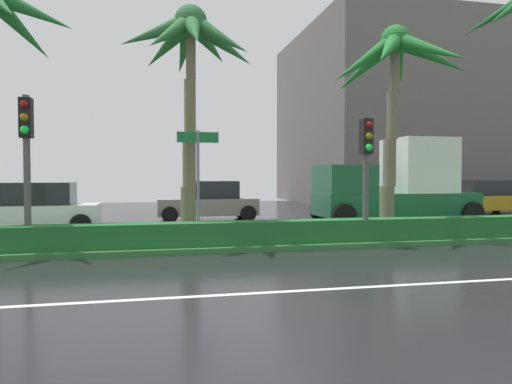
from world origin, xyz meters
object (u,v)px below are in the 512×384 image
at_px(traffic_signal_median_left, 26,144).
at_px(box_truck_lead, 397,186).
at_px(palm_tree_centre, 395,69).
at_px(car_in_traffic_second, 208,201).
at_px(palm_tree_centre_left, 190,50).
at_px(traffic_signal_median_right, 366,155).
at_px(car_in_traffic_leading, 35,209).
at_px(car_in_traffic_third, 482,198).
at_px(street_name_sign, 198,171).

distance_m(traffic_signal_median_left, box_truck_lead, 13.67).
bearing_deg(palm_tree_centre, car_in_traffic_second, 124.38).
distance_m(palm_tree_centre_left, box_truck_lead, 10.32).
height_order(traffic_signal_median_right, car_in_traffic_leading, traffic_signal_median_right).
bearing_deg(car_in_traffic_third, car_in_traffic_second, 0.94).
bearing_deg(street_name_sign, palm_tree_centre_left, 99.84).
relative_size(palm_tree_centre_left, box_truck_lead, 1.02).
xyz_separation_m(traffic_signal_median_left, car_in_traffic_second, (5.38, 8.29, -1.90)).
bearing_deg(car_in_traffic_second, car_in_traffic_leading, 26.55).
relative_size(traffic_signal_median_left, traffic_signal_median_right, 1.10).
bearing_deg(street_name_sign, car_in_traffic_third, 28.72).
height_order(street_name_sign, box_truck_lead, box_truck_lead).
distance_m(traffic_signal_median_right, car_in_traffic_leading, 11.23).
distance_m(car_in_traffic_leading, car_in_traffic_second, 7.09).
xyz_separation_m(street_name_sign, box_truck_lead, (8.49, 4.86, -0.53)).
relative_size(car_in_traffic_second, car_in_traffic_third, 1.00).
height_order(palm_tree_centre, street_name_sign, palm_tree_centre).
height_order(palm_tree_centre, car_in_traffic_second, palm_tree_centre).
bearing_deg(traffic_signal_median_right, street_name_sign, 171.67).
bearing_deg(traffic_signal_median_right, traffic_signal_median_left, 177.08).
distance_m(palm_tree_centre, car_in_traffic_second, 9.80).
relative_size(palm_tree_centre_left, car_in_traffic_second, 1.52).
bearing_deg(car_in_traffic_third, car_in_traffic_leading, 9.53).
xyz_separation_m(palm_tree_centre, traffic_signal_median_right, (-1.66, -1.51, -2.76)).
bearing_deg(car_in_traffic_second, street_name_sign, 81.30).
relative_size(traffic_signal_median_left, car_in_traffic_leading, 0.87).
height_order(car_in_traffic_leading, car_in_traffic_third, same).
relative_size(traffic_signal_median_left, car_in_traffic_third, 0.87).
distance_m(traffic_signal_median_left, car_in_traffic_leading, 5.54).
xyz_separation_m(street_name_sign, car_in_traffic_third, (15.14, 8.30, -1.25)).
bearing_deg(car_in_traffic_leading, car_in_traffic_third, -170.47).
height_order(palm_tree_centre, box_truck_lead, palm_tree_centre).
bearing_deg(palm_tree_centre, car_in_traffic_leading, 160.28).
distance_m(street_name_sign, car_in_traffic_second, 8.26).
height_order(car_in_traffic_leading, car_in_traffic_second, same).
bearing_deg(box_truck_lead, car_in_traffic_leading, -0.15).
xyz_separation_m(box_truck_lead, car_in_traffic_third, (6.65, 3.44, -0.72)).
bearing_deg(palm_tree_centre_left, traffic_signal_median_right, -16.82).
xyz_separation_m(palm_tree_centre_left, car_in_traffic_second, (1.36, 7.33, -4.61)).
bearing_deg(box_truck_lead, traffic_signal_median_left, 21.89).
height_order(car_in_traffic_second, box_truck_lead, box_truck_lead).
distance_m(box_truck_lead, car_in_traffic_third, 7.52).
distance_m(palm_tree_centre_left, traffic_signal_median_right, 5.66).
xyz_separation_m(traffic_signal_median_left, car_in_traffic_leading, (-0.96, 5.12, -1.90)).
bearing_deg(palm_tree_centre_left, car_in_traffic_third, 26.32).
bearing_deg(car_in_traffic_leading, traffic_signal_median_left, 100.66).
relative_size(palm_tree_centre, car_in_traffic_third, 1.50).
distance_m(street_name_sign, car_in_traffic_leading, 7.19).
relative_size(street_name_sign, car_in_traffic_leading, 0.70).
bearing_deg(car_in_traffic_third, street_name_sign, 28.72).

